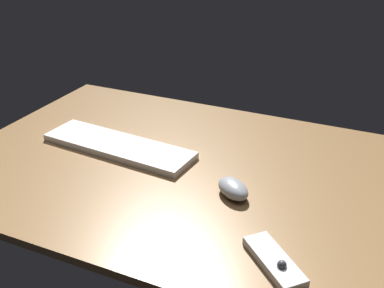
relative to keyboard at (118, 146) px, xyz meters
The scene contains 4 objects.
desk 30.04cm from the keyboard, ahead, with size 140.00×84.00×2.00cm, color olive.
keyboard is the anchor object (origin of this frame).
computer_mouse 38.78cm from the keyboard, 13.63° to the right, with size 9.73×5.86×3.85cm, color #999EA5.
media_remote 60.72cm from the keyboard, 28.49° to the right, with size 15.19×14.84×3.00cm.
Camera 1 is at (38.93, -99.93, 64.73)cm, focal length 45.05 mm.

